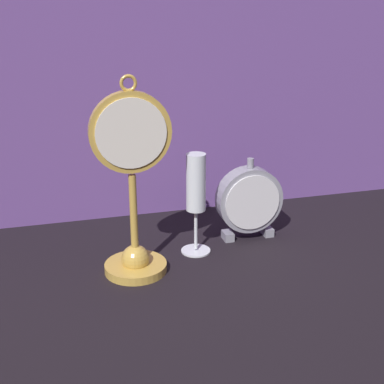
{
  "coord_description": "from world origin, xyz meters",
  "views": [
    {
      "loc": [
        -0.26,
        -0.86,
        0.49
      ],
      "look_at": [
        0.0,
        0.08,
        0.13
      ],
      "focal_mm": 50.0,
      "sensor_mm": 36.0,
      "label": 1
    }
  ],
  "objects": [
    {
      "name": "mantel_clock_silver",
      "position": [
        0.14,
        0.13,
        0.09
      ],
      "size": [
        0.14,
        0.04,
        0.18
      ],
      "color": "gray",
      "rests_on": "ground_plane"
    },
    {
      "name": "champagne_flute",
      "position": [
        0.01,
        0.09,
        0.13
      ],
      "size": [
        0.06,
        0.06,
        0.21
      ],
      "color": "silver",
      "rests_on": "ground_plane"
    },
    {
      "name": "fabric_backdrop_drape",
      "position": [
        0.0,
        0.33,
        0.36
      ],
      "size": [
        1.42,
        0.01,
        0.72
      ],
      "primitive_type": "cube",
      "color": "#6B478E",
      "rests_on": "ground_plane"
    },
    {
      "name": "ground_plane",
      "position": [
        0.0,
        0.0,
        0.0
      ],
      "size": [
        4.0,
        4.0,
        0.0
      ],
      "primitive_type": "plane",
      "color": "black"
    },
    {
      "name": "pocket_watch_on_stand",
      "position": [
        -0.12,
        0.04,
        0.15
      ],
      "size": [
        0.14,
        0.12,
        0.37
      ],
      "color": "gold",
      "rests_on": "ground_plane"
    }
  ]
}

